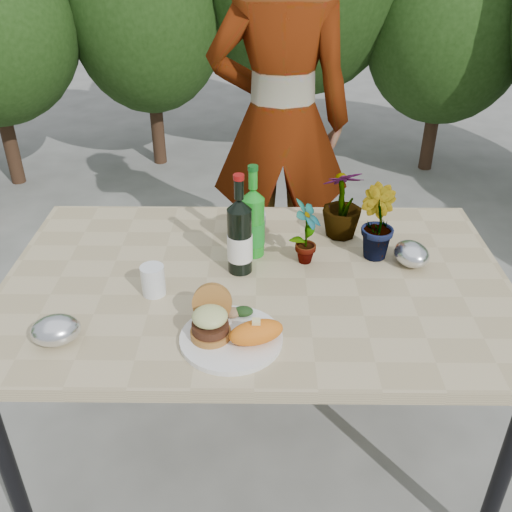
{
  "coord_description": "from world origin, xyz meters",
  "views": [
    {
      "loc": [
        0.02,
        -1.51,
        1.75
      ],
      "look_at": [
        0.0,
        -0.08,
        0.88
      ],
      "focal_mm": 40.0,
      "sensor_mm": 36.0,
      "label": 1
    }
  ],
  "objects_px": {
    "patio_table": "(256,292)",
    "dinner_plate": "(231,339)",
    "person": "(280,123)",
    "wine_bottle": "(240,237)"
  },
  "relations": [
    {
      "from": "patio_table",
      "to": "dinner_plate",
      "type": "bearing_deg",
      "value": -101.82
    },
    {
      "from": "patio_table",
      "to": "person",
      "type": "distance_m",
      "value": 1.07
    },
    {
      "from": "patio_table",
      "to": "person",
      "type": "height_order",
      "value": "person"
    },
    {
      "from": "wine_bottle",
      "to": "dinner_plate",
      "type": "bearing_deg",
      "value": -99.04
    },
    {
      "from": "dinner_plate",
      "to": "person",
      "type": "xyz_separation_m",
      "value": [
        0.16,
        1.35,
        0.15
      ]
    },
    {
      "from": "patio_table",
      "to": "dinner_plate",
      "type": "relative_size",
      "value": 5.71
    },
    {
      "from": "wine_bottle",
      "to": "person",
      "type": "bearing_deg",
      "value": 74.25
    },
    {
      "from": "wine_bottle",
      "to": "person",
      "type": "height_order",
      "value": "person"
    },
    {
      "from": "dinner_plate",
      "to": "wine_bottle",
      "type": "relative_size",
      "value": 0.84
    },
    {
      "from": "patio_table",
      "to": "wine_bottle",
      "type": "height_order",
      "value": "wine_bottle"
    }
  ]
}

